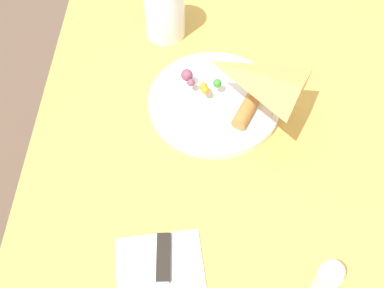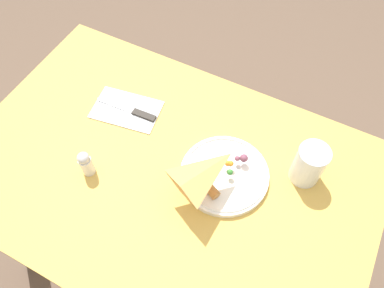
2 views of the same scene
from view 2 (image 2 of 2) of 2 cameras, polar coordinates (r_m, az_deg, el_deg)
ground_plane at (r=1.63m, az=-2.51°, el=-15.83°), size 6.00×6.00×0.00m
dining_table at (r=1.07m, az=-3.70°, el=-6.83°), size 1.07×0.71×0.71m
plate_pizza at (r=0.95m, az=5.02°, el=-4.49°), size 0.23×0.23×0.05m
milk_glass at (r=0.96m, az=17.34°, el=-3.11°), size 0.08×0.08×0.12m
napkin_folded at (r=1.09m, az=-9.94°, el=5.19°), size 0.21×0.15×0.00m
butter_knife at (r=1.08m, az=-9.56°, el=5.20°), size 0.19×0.03×0.01m
salt_shaker at (r=0.97m, az=-15.88°, el=-2.83°), size 0.03×0.03×0.08m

